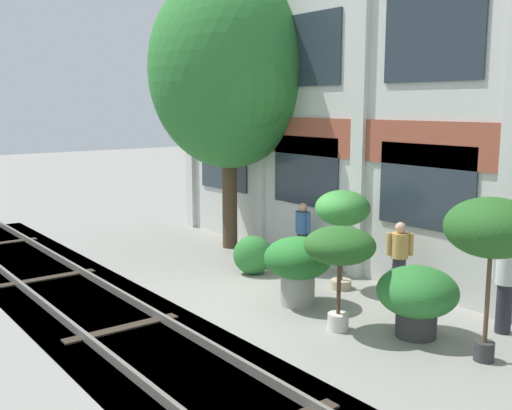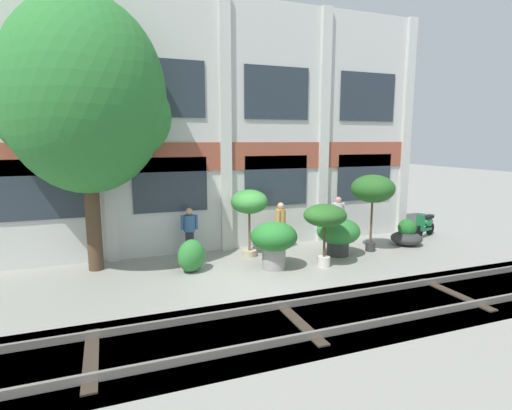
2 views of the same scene
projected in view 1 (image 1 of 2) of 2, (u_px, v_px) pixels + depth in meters
The scene contains 13 objects.
ground_plane at pixel (263, 299), 12.07m from camera, with size 80.00×80.00×0.00m, color gray.
apartment_facade at pixel (369, 99), 13.17m from camera, with size 14.64×0.64×8.03m.
rail_tracks at pixel (127, 339), 10.31m from camera, with size 22.28×2.80×0.43m.
broadleaf_tree at pixel (229, 74), 15.67m from camera, with size 4.43×4.22×7.36m.
potted_plant_tall_urn at pixel (492, 230), 8.81m from camera, with size 1.40×1.40×2.52m.
potted_plant_ribbed_drum at pixel (298, 263), 11.58m from camera, with size 1.32×1.32×1.34m.
potted_plant_fluted_column at pixel (417, 295), 10.00m from camera, with size 1.36×1.36×1.20m.
potted_plant_low_pan at pixel (343, 211), 12.47m from camera, with size 1.15×1.15×2.11m.
potted_plant_terracotta_small at pixel (340, 249), 10.15m from camera, with size 1.23×1.23×1.83m.
resident_by_doorway at pixel (506, 282), 10.13m from camera, with size 0.53×0.34×1.66m.
resident_watching_tracks at pixel (399, 259), 11.86m from camera, with size 0.38×0.42×1.59m.
resident_near_plants at pixel (303, 233), 14.31m from camera, with size 0.53×0.34×1.56m.
topiary_hedge at pixel (253, 255), 13.75m from camera, with size 0.91×0.70×0.90m, color #2D7A33.
Camera 1 is at (9.13, -7.14, 3.86)m, focal length 42.00 mm.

